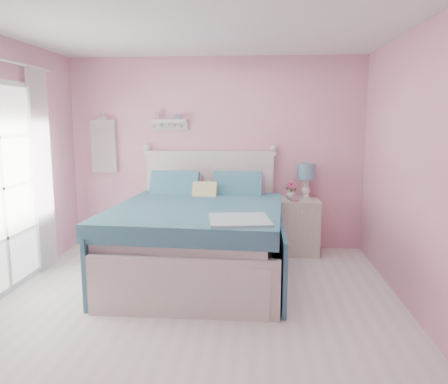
# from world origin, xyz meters

# --- Properties ---
(floor) EXTENTS (4.50, 4.50, 0.00)m
(floor) POSITION_xyz_m (0.00, 0.00, 0.00)
(floor) COLOR silver
(floor) RESTS_ON ground
(room_shell) EXTENTS (4.50, 4.50, 4.50)m
(room_shell) POSITION_xyz_m (0.00, 0.00, 1.58)
(room_shell) COLOR pink
(room_shell) RESTS_ON floor
(bed) EXTENTS (1.93, 2.37, 1.34)m
(bed) POSITION_xyz_m (-0.07, 1.09, 0.43)
(bed) COLOR silver
(bed) RESTS_ON floor
(nightstand) EXTENTS (0.50, 0.50, 0.73)m
(nightstand) POSITION_xyz_m (1.14, 1.98, 0.37)
(nightstand) COLOR silver
(nightstand) RESTS_ON floor
(table_lamp) EXTENTS (0.23, 0.23, 0.47)m
(table_lamp) POSITION_xyz_m (1.22, 2.08, 1.05)
(table_lamp) COLOR white
(table_lamp) RESTS_ON nightstand
(vase) EXTENTS (0.15, 0.15, 0.15)m
(vase) POSITION_xyz_m (1.02, 1.98, 0.80)
(vase) COLOR silver
(vase) RESTS_ON nightstand
(teacup) EXTENTS (0.13, 0.13, 0.08)m
(teacup) POSITION_xyz_m (1.06, 1.83, 0.77)
(teacup) COLOR #BF8092
(teacup) RESTS_ON nightstand
(roses) EXTENTS (0.14, 0.11, 0.12)m
(roses) POSITION_xyz_m (1.02, 1.97, 0.91)
(roses) COLOR #D2477F
(roses) RESTS_ON vase
(wall_shelf) EXTENTS (0.50, 0.15, 0.25)m
(wall_shelf) POSITION_xyz_m (-0.63, 2.19, 1.73)
(wall_shelf) COLOR silver
(wall_shelf) RESTS_ON room_shell
(hanging_dress) EXTENTS (0.34, 0.03, 0.72)m
(hanging_dress) POSITION_xyz_m (-1.55, 2.18, 1.40)
(hanging_dress) COLOR white
(hanging_dress) RESTS_ON room_shell
(french_door) EXTENTS (0.04, 1.32, 2.16)m
(french_door) POSITION_xyz_m (-1.97, 0.40, 1.07)
(french_door) COLOR silver
(french_door) RESTS_ON floor
(curtain_far) EXTENTS (0.04, 0.40, 2.32)m
(curtain_far) POSITION_xyz_m (-1.92, 1.14, 1.18)
(curtain_far) COLOR white
(curtain_far) RESTS_ON floor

